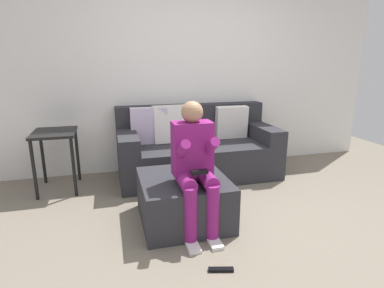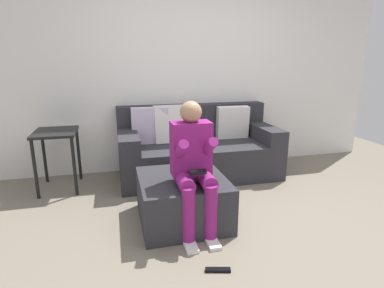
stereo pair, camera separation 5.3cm
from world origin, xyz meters
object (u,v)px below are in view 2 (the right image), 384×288
object	(u,v)px
remote_near_ottoman	(218,270)
person_seated	(193,163)
couch_sectional	(197,149)
side_table	(56,141)
ottoman	(182,199)

from	to	relation	value
remote_near_ottoman	person_seated	bearing A→B (deg)	107.01
person_seated	couch_sectional	bearing A→B (deg)	73.87
couch_sectional	side_table	world-z (taller)	couch_sectional
person_seated	remote_near_ottoman	xyz separation A→B (m)	(0.03, -0.60, -0.61)
side_table	ottoman	bearing A→B (deg)	-41.74
ottoman	person_seated	xyz separation A→B (m)	(0.06, -0.19, 0.41)
ottoman	person_seated	bearing A→B (deg)	-73.74
ottoman	remote_near_ottoman	bearing A→B (deg)	-84.04
couch_sectional	side_table	xyz separation A→B (m)	(-1.67, -0.06, 0.22)
couch_sectional	remote_near_ottoman	distance (m)	2.01
couch_sectional	remote_near_ottoman	bearing A→B (deg)	-100.52
couch_sectional	side_table	size ratio (longest dim) A/B	2.90
person_seated	remote_near_ottoman	size ratio (longest dim) A/B	6.24
ottoman	person_seated	size ratio (longest dim) A/B	0.72
ottoman	side_table	bearing A→B (deg)	138.26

